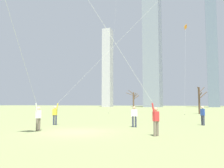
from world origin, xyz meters
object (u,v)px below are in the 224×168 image
(bare_tree_leftmost, at_px, (200,99))
(kite_flyer_foreground_left_teal, at_px, (96,70))
(bystander_far_off_by_trees, at_px, (203,115))
(bystander_watching_nearby, at_px, (134,116))
(kite_flyer_foreground_right_red, at_px, (32,94))
(bare_tree_left_of_center, at_px, (134,101))
(kite_flyer_far_back_blue, at_px, (122,63))
(distant_kite_drifting_right_orange, at_px, (186,32))

(bare_tree_leftmost, bearing_deg, kite_flyer_foreground_left_teal, -105.63)
(bystander_far_off_by_trees, bearing_deg, bystander_watching_nearby, -142.93)
(kite_flyer_foreground_right_red, bearing_deg, bystander_far_off_by_trees, 43.13)
(bystander_far_off_by_trees, distance_m, bare_tree_left_of_center, 30.39)
(kite_flyer_foreground_left_teal, xyz_separation_m, bystander_watching_nearby, (3.31, -0.01, -3.75))
(bare_tree_leftmost, relative_size, bare_tree_left_of_center, 1.02)
(kite_flyer_foreground_right_red, relative_size, kite_flyer_far_back_blue, 1.00)
(kite_flyer_far_back_blue, bearing_deg, kite_flyer_foreground_right_red, 178.56)
(kite_flyer_foreground_left_teal, height_order, bystander_far_off_by_trees, kite_flyer_foreground_left_teal)
(bystander_far_off_by_trees, relative_size, distant_kite_drifting_right_orange, 0.09)
(bare_tree_leftmost, bearing_deg, bystander_far_off_by_trees, -88.18)
(kite_flyer_foreground_right_red, relative_size, distant_kite_drifting_right_orange, 0.75)
(kite_flyer_foreground_right_red, distance_m, bystander_far_off_by_trees, 13.87)
(bystander_far_off_by_trees, bearing_deg, bare_tree_left_of_center, 117.76)
(bystander_far_off_by_trees, height_order, bare_tree_leftmost, bare_tree_leftmost)
(bare_tree_left_of_center, bearing_deg, bystander_far_off_by_trees, -62.24)
(kite_flyer_foreground_left_teal, xyz_separation_m, bare_tree_left_of_center, (-5.89, 30.57, -2.22))
(kite_flyer_foreground_right_red, relative_size, bare_tree_left_of_center, 2.75)
(distant_kite_drifting_right_orange, bearing_deg, kite_flyer_foreground_left_teal, -100.35)
(distant_kite_drifting_right_orange, height_order, bare_tree_left_of_center, distant_kite_drifting_right_orange)
(bare_tree_leftmost, bearing_deg, kite_flyer_foreground_right_red, -105.99)
(bystander_watching_nearby, xyz_separation_m, distant_kite_drifting_right_orange, (1.97, 28.92, 14.92))
(kite_flyer_far_back_blue, xyz_separation_m, distant_kite_drifting_right_orange, (0.88, 34.77, 11.81))
(kite_flyer_far_back_blue, distance_m, distant_kite_drifting_right_orange, 36.74)
(kite_flyer_far_back_blue, relative_size, bare_tree_left_of_center, 2.74)
(kite_flyer_foreground_left_teal, bearing_deg, bare_tree_leftmost, 74.37)
(distant_kite_drifting_right_orange, height_order, bare_tree_leftmost, distant_kite_drifting_right_orange)
(bare_tree_left_of_center, bearing_deg, distant_kite_drifting_right_orange, -8.43)
(bystander_watching_nearby, bearing_deg, bare_tree_left_of_center, 106.75)
(distant_kite_drifting_right_orange, bearing_deg, bare_tree_left_of_center, 171.57)
(kite_flyer_foreground_right_red, xyz_separation_m, bare_tree_leftmost, (9.32, 32.53, 0.16))
(kite_flyer_foreground_left_teal, bearing_deg, bystander_far_off_by_trees, 24.27)
(distant_kite_drifting_right_orange, xyz_separation_m, bare_tree_leftmost, (2.22, -2.09, -13.20))
(kite_flyer_far_back_blue, bearing_deg, kite_flyer_foreground_left_teal, 126.91)
(bystander_far_off_by_trees, xyz_separation_m, bare_tree_leftmost, (-0.74, 23.11, 1.72))
(bystander_watching_nearby, distance_m, bare_tree_leftmost, 27.21)
(bare_tree_left_of_center, bearing_deg, bare_tree_leftmost, -15.61)
(bystander_far_off_by_trees, distance_m, bystander_watching_nearby, 6.18)
(kite_flyer_far_back_blue, distance_m, bystander_far_off_by_trees, 10.77)
(kite_flyer_foreground_right_red, relative_size, bystander_far_off_by_trees, 8.16)
(kite_flyer_foreground_left_teal, bearing_deg, distant_kite_drifting_right_orange, 79.65)
(kite_flyer_foreground_right_red, distance_m, bare_tree_left_of_center, 36.50)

